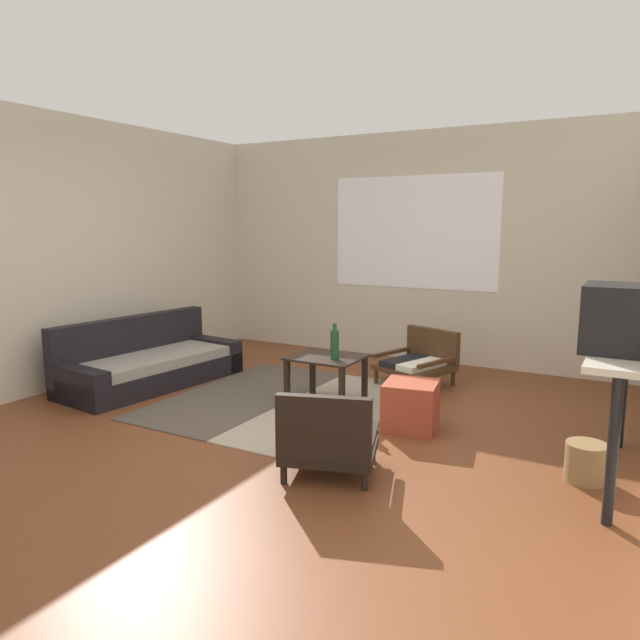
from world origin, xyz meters
name	(u,v)px	position (x,y,z in m)	size (l,w,h in m)	color
ground_plane	(274,435)	(0.00, 0.00, 0.00)	(7.80, 7.80, 0.00)	brown
far_wall_with_window	(415,247)	(0.00, 3.06, 1.35)	(5.60, 0.13, 2.70)	beige
side_wall_left	(70,252)	(-2.66, 0.30, 1.35)	(0.12, 6.60, 2.70)	beige
area_rug	(287,402)	(-0.36, 0.75, 0.01)	(2.09, 2.28, 0.01)	#4C4238
couch	(149,364)	(-1.95, 0.60, 0.21)	(0.96, 1.93, 0.68)	black
coffee_table	(326,366)	(-0.01, 0.86, 0.37)	(0.63, 0.54, 0.46)	black
armchair_by_window	(420,359)	(0.48, 1.98, 0.25)	(0.81, 0.81, 0.55)	#472D19
armchair_striped_foreground	(328,440)	(0.73, -0.47, 0.25)	(0.74, 0.71, 0.59)	black
ottoman_orange	(411,406)	(0.88, 0.66, 0.19)	(0.41, 0.41, 0.39)	#993D28
console_shelf	(623,365)	(2.36, 0.40, 0.76)	(0.36, 1.42, 0.88)	beige
crt_television	(626,319)	(2.36, 0.19, 1.08)	(0.47, 0.43, 0.40)	black
clay_vase	(628,321)	(2.36, 0.66, 1.00)	(0.19, 0.19, 0.30)	#935B38
glass_bottle	(335,344)	(0.10, 0.81, 0.59)	(0.08, 0.08, 0.32)	#194723
wicker_basket	(586,462)	(2.20, 0.29, 0.13)	(0.26, 0.26, 0.25)	olive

